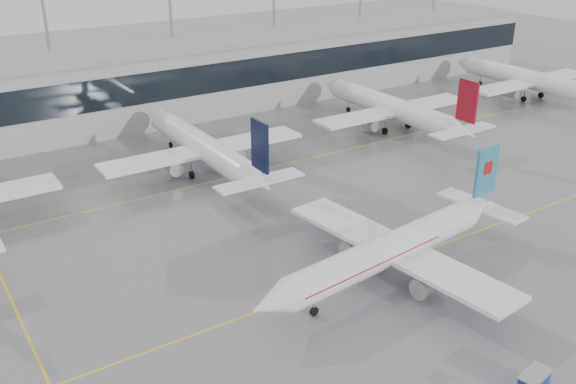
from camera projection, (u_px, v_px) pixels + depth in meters
ground at (352, 277)px, 65.17m from camera, size 320.00×320.00×0.00m
taxi_line_main at (352, 277)px, 65.17m from camera, size 120.00×0.25×0.01m
taxi_line_north at (217, 180)px, 88.15m from camera, size 120.00×0.25×0.01m
taxi_line_cross at (10, 298)px, 61.76m from camera, size 0.25×60.00×0.01m
terminal at (130, 87)px, 110.22m from camera, size 180.00×15.00×12.00m
terminal_glass at (146, 88)px, 103.83m from camera, size 180.00×0.20×5.00m
terminal_roof at (126, 51)px, 107.70m from camera, size 182.00×16.00×0.40m
light_masts at (114, 39)px, 111.83m from camera, size 156.40×1.00×22.60m
air_canada_jet at (395, 247)px, 63.96m from camera, size 34.68×27.40×10.68m
parked_jet_c at (204, 147)px, 89.47m from camera, size 29.64×36.96×11.72m
parked_jet_d at (393, 108)px, 106.85m from camera, size 29.64×36.96×11.72m
parked_jet_e at (530, 80)px, 124.24m from camera, size 29.64×36.96×11.72m
baggage_cart at (534, 381)px, 49.34m from camera, size 3.16×2.13×1.80m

